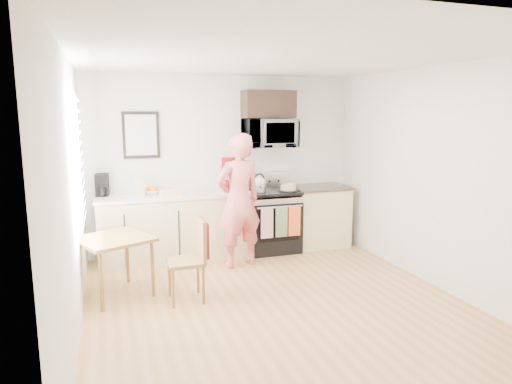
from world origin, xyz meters
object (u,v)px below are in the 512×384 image
object	(u,v)px
chair	(197,248)
dining_table	(114,244)
person	(239,201)
cake	(288,188)
microwave	(269,133)
range	(271,222)

from	to	relation	value
chair	dining_table	bearing A→B (deg)	157.23
person	cake	xyz separation A→B (m)	(0.87, 0.39, 0.07)
microwave	chair	distance (m)	2.42
dining_table	chair	xyz separation A→B (m)	(0.86, -0.38, -0.02)
microwave	range	bearing A→B (deg)	-89.94
range	chair	distance (m)	2.05
microwave	cake	size ratio (longest dim) A/B	2.76
range	person	xyz separation A→B (m)	(-0.66, -0.53, 0.46)
range	dining_table	distance (m)	2.53
person	dining_table	world-z (taller)	person
cake	dining_table	bearing A→B (deg)	-159.04
person	chair	bearing A→B (deg)	38.60
range	microwave	xyz separation A→B (m)	(-0.00, 0.10, 1.32)
dining_table	cake	distance (m)	2.69
microwave	chair	size ratio (longest dim) A/B	0.83
dining_table	chair	bearing A→B (deg)	-23.69
microwave	person	world-z (taller)	microwave
person	cake	world-z (taller)	person
microwave	cake	distance (m)	0.85
person	chair	distance (m)	1.25
range	dining_table	size ratio (longest dim) A/B	1.39
dining_table	microwave	bearing A→B (deg)	27.68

